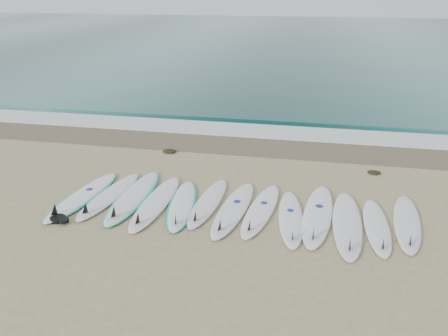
% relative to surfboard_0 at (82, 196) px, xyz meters
% --- Properties ---
extents(ground, '(120.00, 120.00, 0.00)m').
position_rel_surfboard_0_xyz_m(ground, '(3.52, 0.12, -0.05)').
color(ground, tan).
extents(ocean, '(120.00, 55.00, 0.03)m').
position_rel_surfboard_0_xyz_m(ocean, '(3.52, 32.62, -0.04)').
color(ocean, '#245C5A').
rests_on(ocean, ground).
extents(wet_sand_band, '(120.00, 1.80, 0.01)m').
position_rel_surfboard_0_xyz_m(wet_sand_band, '(3.52, 4.22, -0.05)').
color(wet_sand_band, brown).
rests_on(wet_sand_band, ground).
extents(foam_band, '(120.00, 1.40, 0.04)m').
position_rel_surfboard_0_xyz_m(foam_band, '(3.52, 5.62, -0.03)').
color(foam_band, silver).
rests_on(foam_band, ground).
extents(wave_crest, '(120.00, 1.00, 0.10)m').
position_rel_surfboard_0_xyz_m(wave_crest, '(3.52, 7.12, -0.00)').
color(wave_crest, '#245C5A').
rests_on(wave_crest, ground).
extents(surfboard_0, '(0.95, 2.76, 0.34)m').
position_rel_surfboard_0_xyz_m(surfboard_0, '(0.00, 0.00, 0.00)').
color(surfboard_0, white).
rests_on(surfboard_0, ground).
extents(surfboard_1, '(0.82, 2.62, 0.33)m').
position_rel_surfboard_0_xyz_m(surfboard_1, '(0.59, 0.11, 0.01)').
color(surfboard_1, silver).
rests_on(surfboard_1, ground).
extents(surfboard_2, '(0.71, 2.84, 0.36)m').
position_rel_surfboard_0_xyz_m(surfboard_2, '(1.15, 0.19, 0.00)').
color(surfboard_2, white).
rests_on(surfboard_2, ground).
extents(surfboard_3, '(0.64, 2.76, 0.35)m').
position_rel_surfboard_0_xyz_m(surfboard_3, '(1.75, -0.02, 0.01)').
color(surfboard_3, white).
rests_on(surfboard_3, ground).
extents(surfboard_4, '(0.92, 2.49, 0.31)m').
position_rel_surfboard_0_xyz_m(surfboard_4, '(2.35, 0.04, -0.01)').
color(surfboard_4, white).
rests_on(surfboard_4, ground).
extents(surfboard_5, '(0.69, 2.49, 0.31)m').
position_rel_surfboard_0_xyz_m(surfboard_5, '(2.89, 0.23, 0.00)').
color(surfboard_5, silver).
rests_on(surfboard_5, ground).
extents(surfboard_6, '(0.84, 2.73, 0.34)m').
position_rel_surfboard_0_xyz_m(surfboard_6, '(3.49, 0.02, 0.01)').
color(surfboard_6, white).
rests_on(surfboard_6, ground).
extents(surfboard_7, '(0.87, 2.60, 0.33)m').
position_rel_surfboard_0_xyz_m(surfboard_7, '(4.08, 0.10, 0.01)').
color(surfboard_7, white).
rests_on(surfboard_7, ground).
extents(surfboard_8, '(0.71, 2.46, 0.31)m').
position_rel_surfboard_0_xyz_m(surfboard_8, '(4.74, -0.12, 0.00)').
color(surfboard_8, white).
rests_on(surfboard_8, ground).
extents(surfboard_9, '(0.85, 2.89, 0.36)m').
position_rel_surfboard_0_xyz_m(surfboard_9, '(5.28, 0.12, 0.01)').
color(surfboard_9, white).
rests_on(surfboard_9, ground).
extents(surfboard_10, '(0.66, 2.83, 0.36)m').
position_rel_surfboard_0_xyz_m(surfboard_10, '(5.87, -0.14, 0.01)').
color(surfboard_10, white).
rests_on(surfboard_10, ground).
extents(surfboard_11, '(0.49, 2.34, 0.30)m').
position_rel_surfboard_0_xyz_m(surfboard_11, '(6.44, -0.13, 0.00)').
color(surfboard_11, white).
rests_on(surfboard_11, ground).
extents(surfboard_12, '(0.84, 2.56, 0.32)m').
position_rel_surfboard_0_xyz_m(surfboard_12, '(7.06, 0.14, 0.00)').
color(surfboard_12, white).
rests_on(surfboard_12, ground).
extents(seaweed_near, '(0.41, 0.32, 0.08)m').
position_rel_surfboard_0_xyz_m(seaweed_near, '(1.06, 3.21, -0.01)').
color(seaweed_near, black).
rests_on(seaweed_near, ground).
extents(seaweed_far, '(0.34, 0.26, 0.07)m').
position_rel_surfboard_0_xyz_m(seaweed_far, '(6.72, 2.76, -0.02)').
color(seaweed_far, black).
rests_on(seaweed_far, ground).
extents(leash_coil, '(0.46, 0.36, 0.11)m').
position_rel_surfboard_0_xyz_m(leash_coil, '(0.05, -1.05, -0.00)').
color(leash_coil, black).
rests_on(leash_coil, ground).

